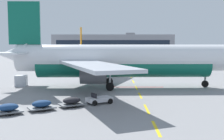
{
  "coord_description": "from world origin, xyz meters",
  "views": [
    {
      "loc": [
        15.0,
        -18.03,
        6.09
      ],
      "look_at": [
        14.44,
        26.48,
        2.1
      ],
      "focal_mm": 44.34,
      "sensor_mm": 36.0,
      "label": 1
    }
  ],
  "objects_px": {
    "airliner_foreground": "(119,60)",
    "fuel_service_truck": "(181,66)",
    "baggage_train": "(57,103)",
    "uld_cargo_container": "(21,81)",
    "airliner_mid_left": "(79,51)"
  },
  "relations": [
    {
      "from": "fuel_service_truck",
      "to": "baggage_train",
      "type": "xyz_separation_m",
      "value": [
        -19.85,
        -33.63,
        -1.11
      ]
    },
    {
      "from": "fuel_service_truck",
      "to": "uld_cargo_container",
      "type": "xyz_separation_m",
      "value": [
        -28.4,
        -18.86,
        -0.85
      ]
    },
    {
      "from": "airliner_mid_left",
      "to": "fuel_service_truck",
      "type": "relative_size",
      "value": 4.78
    },
    {
      "from": "fuel_service_truck",
      "to": "baggage_train",
      "type": "bearing_deg",
      "value": -120.54
    },
    {
      "from": "fuel_service_truck",
      "to": "baggage_train",
      "type": "height_order",
      "value": "fuel_service_truck"
    },
    {
      "from": "fuel_service_truck",
      "to": "uld_cargo_container",
      "type": "height_order",
      "value": "fuel_service_truck"
    },
    {
      "from": "airliner_mid_left",
      "to": "baggage_train",
      "type": "distance_m",
      "value": 84.58
    },
    {
      "from": "baggage_train",
      "to": "fuel_service_truck",
      "type": "bearing_deg",
      "value": 59.46
    },
    {
      "from": "fuel_service_truck",
      "to": "airliner_mid_left",
      "type": "bearing_deg",
      "value": 119.75
    },
    {
      "from": "baggage_train",
      "to": "airliner_foreground",
      "type": "bearing_deg",
      "value": 65.37
    },
    {
      "from": "airliner_foreground",
      "to": "fuel_service_truck",
      "type": "distance_m",
      "value": 24.5
    },
    {
      "from": "airliner_mid_left",
      "to": "uld_cargo_container",
      "type": "height_order",
      "value": "airliner_mid_left"
    },
    {
      "from": "baggage_train",
      "to": "uld_cargo_container",
      "type": "xyz_separation_m",
      "value": [
        -8.55,
        14.77,
        0.27
      ]
    },
    {
      "from": "uld_cargo_container",
      "to": "fuel_service_truck",
      "type": "bearing_deg",
      "value": 33.59
    },
    {
      "from": "airliner_mid_left",
      "to": "uld_cargo_container",
      "type": "relative_size",
      "value": 20.01
    }
  ]
}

